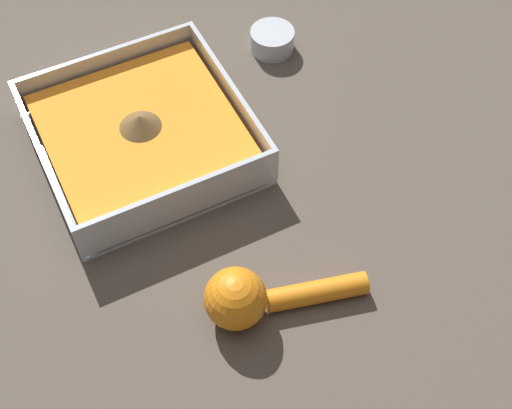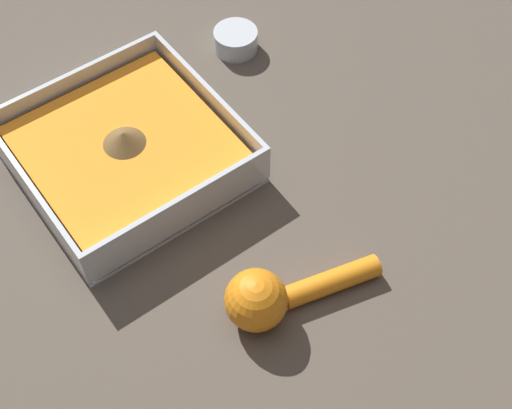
{
  "view_description": "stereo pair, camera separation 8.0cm",
  "coord_description": "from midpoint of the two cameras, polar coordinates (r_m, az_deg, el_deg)",
  "views": [
    {
      "loc": [
        -0.6,
        0.12,
        0.68
      ],
      "look_at": [
        -0.18,
        -0.08,
        0.03
      ],
      "focal_mm": 50.0,
      "sensor_mm": 36.0,
      "label": 1
    },
    {
      "loc": [
        -0.55,
        0.19,
        0.68
      ],
      "look_at": [
        -0.18,
        -0.08,
        0.03
      ],
      "focal_mm": 50.0,
      "sensor_mm": 36.0,
      "label": 2
    }
  ],
  "objects": [
    {
      "name": "spice_bowl",
      "position": [
        1.0,
        -3.96,
        12.81
      ],
      "size": [
        0.06,
        0.06,
        0.03
      ],
      "color": "silver",
      "rests_on": "ground_plane"
    },
    {
      "name": "ground_plane",
      "position": [
        0.91,
        -13.95,
        3.75
      ],
      "size": [
        4.0,
        4.0,
        0.0
      ],
      "primitive_type": "plane",
      "color": "brown"
    },
    {
      "name": "lemon_squeezer",
      "position": [
        0.74,
        -1.9,
        -7.6
      ],
      "size": [
        0.08,
        0.17,
        0.07
      ],
      "rotation": [
        0.0,
        0.0,
        1.32
      ],
      "color": "orange",
      "rests_on": "ground_plane"
    },
    {
      "name": "square_dish",
      "position": [
        0.87,
        -12.87,
        3.85
      ],
      "size": [
        0.24,
        0.24,
        0.06
      ],
      "color": "silver",
      "rests_on": "ground_plane"
    }
  ]
}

